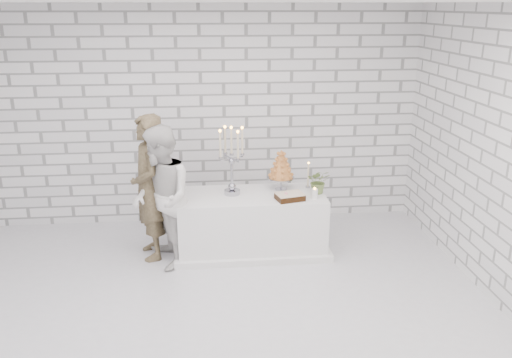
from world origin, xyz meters
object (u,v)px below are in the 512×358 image
at_px(bride, 162,198).
at_px(croquembouche, 281,170).
at_px(candelabra, 232,161).
at_px(groom, 149,188).
at_px(cake_table, 252,223).

xyz_separation_m(bride, croquembouche, (1.46, 0.43, 0.17)).
bearing_deg(croquembouche, candelabra, -170.23).
bearing_deg(groom, croquembouche, 81.83).
height_order(cake_table, bride, bride).
bearing_deg(candelabra, bride, -158.73).
distance_m(cake_table, croquembouche, 0.76).
height_order(cake_table, croquembouche, croquembouche).
bearing_deg(bride, croquembouche, 89.94).
distance_m(bride, candelabra, 0.95).
distance_m(candelabra, croquembouche, 0.65).
height_order(groom, bride, groom).
height_order(groom, croquembouche, groom).
bearing_deg(groom, cake_table, 76.98).
relative_size(cake_table, groom, 1.01).
bearing_deg(bride, cake_table, 88.32).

